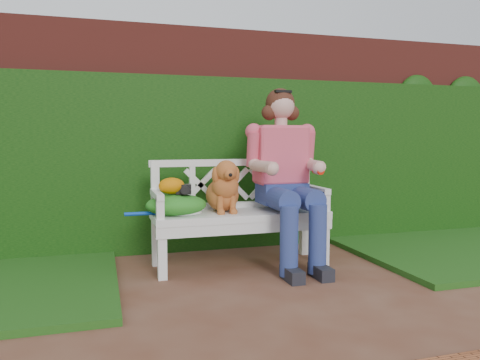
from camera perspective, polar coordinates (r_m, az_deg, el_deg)
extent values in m
plane|color=#572C1C|center=(3.29, 5.97, -14.59)|extent=(60.00, 60.00, 0.00)
cube|color=maroon|center=(4.91, -2.50, 5.04)|extent=(10.00, 0.30, 2.20)
cube|color=#225010|center=(4.70, -1.84, 1.98)|extent=(10.00, 0.18, 1.70)
cube|color=#174B12|center=(5.32, 26.73, -7.18)|extent=(2.60, 2.00, 0.05)
cube|color=black|center=(3.87, -6.87, -1.11)|extent=(0.14, 0.11, 0.08)
ellipsoid|color=#C16B05|center=(3.87, -8.34, -0.71)|extent=(0.24, 0.20, 0.14)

